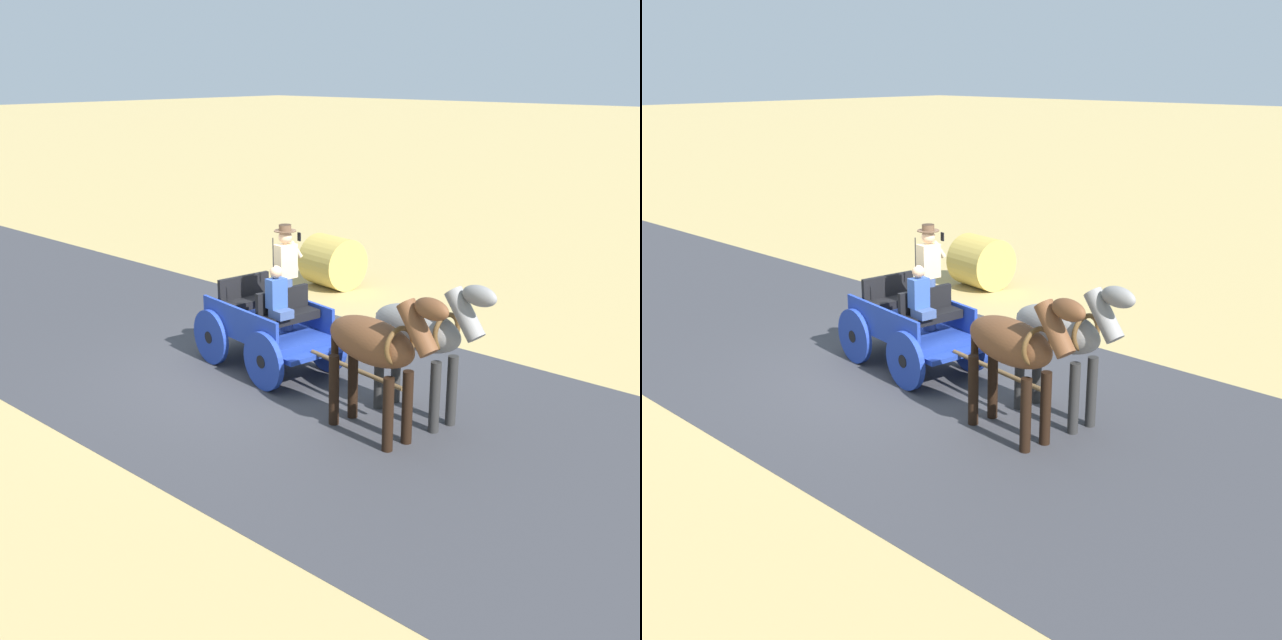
% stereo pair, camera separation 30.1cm
% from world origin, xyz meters
% --- Properties ---
extents(ground_plane, '(200.00, 200.00, 0.00)m').
position_xyz_m(ground_plane, '(0.00, 0.00, 0.00)').
color(ground_plane, tan).
extents(road_surface, '(6.78, 160.00, 0.01)m').
position_xyz_m(road_surface, '(0.00, 0.00, 0.00)').
color(road_surface, '#38383D').
rests_on(road_surface, ground).
extents(horse_drawn_carriage, '(1.73, 4.51, 2.50)m').
position_xyz_m(horse_drawn_carriage, '(-0.38, -0.00, 0.82)').
color(horse_drawn_carriage, '#1E3899').
rests_on(horse_drawn_carriage, ground).
extents(horse_near_side, '(0.74, 2.14, 2.21)m').
position_xyz_m(horse_near_side, '(-0.40, 3.06, 1.32)').
color(horse_near_side, gray).
rests_on(horse_near_side, ground).
extents(horse_off_side, '(0.77, 2.15, 2.21)m').
position_xyz_m(horse_off_side, '(0.48, 2.94, 1.32)').
color(horse_off_side, brown).
rests_on(horse_off_side, ground).
extents(hay_bale, '(1.33, 1.24, 1.20)m').
position_xyz_m(hay_bale, '(-5.03, -2.70, 0.60)').
color(hay_bale, gold).
rests_on(hay_bale, ground).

